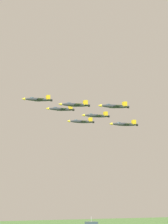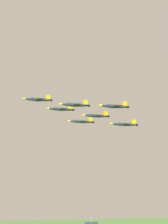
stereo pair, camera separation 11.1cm
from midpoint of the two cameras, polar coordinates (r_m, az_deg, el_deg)
The scene contains 7 objects.
jet_lead at distance 267.77m, azimuth -5.00°, elevation 1.36°, with size 9.84×15.78×3.32m.
jet_left_wingman at distance 258.27m, azimuth -0.99°, elevation 0.79°, with size 10.04×16.13×3.39m.
jet_right_wingman at distance 283.74m, azimuth -2.51°, elevation 0.32°, with size 9.86×15.89×3.34m.
jet_left_outer at distance 250.48m, azimuth 3.29°, elevation 0.63°, with size 9.77×15.73×3.31m.
jet_right_outer at distance 299.97m, azimuth -0.30°, elevation -1.03°, with size 10.10×16.18×3.41m.
jet_slot_rear at distance 274.98m, azimuth 1.33°, elevation -0.40°, with size 9.57×15.44×3.25m.
jet_trailing at distance 279.82m, azimuth 4.36°, elevation -1.32°, with size 10.12×16.24×3.42m.
Camera 2 is at (-246.05, 106.25, 45.91)m, focal length 84.83 mm.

